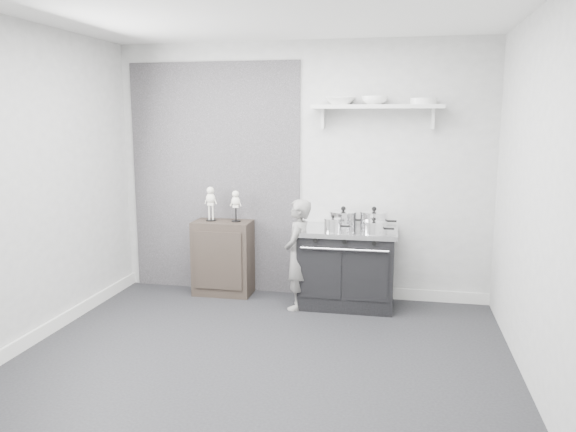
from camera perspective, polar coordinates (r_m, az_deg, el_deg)
The scene contains 15 objects.
ground at distance 4.63m, azimuth -2.88°, elevation -14.44°, with size 4.00×4.00×0.00m, color black.
room_shell at distance 4.39m, azimuth -3.72°, elevation 6.38°, with size 4.02×3.62×2.71m.
wall_shelf at distance 5.77m, azimuth 9.03°, elevation 10.81°, with size 1.30×0.26×0.24m.
stove at distance 5.78m, azimuth 5.99°, elevation -5.20°, with size 1.00×0.63×0.80m.
side_cabinet at distance 6.18m, azimuth -6.58°, elevation -4.22°, with size 0.62×0.36×0.81m, color black.
child at distance 5.64m, azimuth 1.00°, elevation -3.93°, with size 0.41×0.27×1.12m, color slate.
pot_back_left at distance 5.80m, azimuth 5.63°, elevation -0.27°, with size 0.38×0.29×0.21m.
pot_back_right at distance 5.75m, azimuth 8.72°, elevation -0.37°, with size 0.37×0.28×0.22m.
pot_front_right at distance 5.49m, azimuth 8.71°, elevation -1.14°, with size 0.31×0.22×0.16m.
pot_front_center at distance 5.52m, azimuth 4.58°, elevation -0.92°, with size 0.26×0.17×0.17m.
skeleton_full at distance 6.10m, azimuth -7.86°, elevation 1.50°, with size 0.12×0.08×0.43m, color silver, non-canonical shape.
skeleton_torso at distance 6.01m, azimuth -5.33°, elevation 1.24°, with size 0.11×0.07×0.39m, color silver, non-canonical shape.
bowl_large at distance 5.79m, azimuth 5.31°, elevation 11.56°, with size 0.30×0.30×0.07m, color white.
bowl_small at distance 5.76m, azimuth 8.76°, elevation 11.53°, with size 0.26×0.26×0.08m, color white.
plate_stack at distance 5.76m, azimuth 13.59°, elevation 11.27°, with size 0.26×0.26×0.06m, color silver.
Camera 1 is at (1.05, -4.08, 1.91)m, focal length 35.00 mm.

